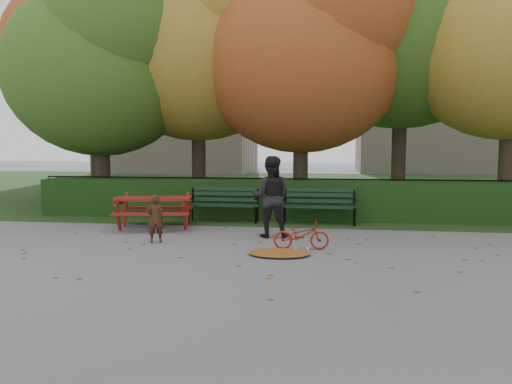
# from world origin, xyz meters

# --- Properties ---
(ground) EXTENTS (90.00, 90.00, 0.00)m
(ground) POSITION_xyz_m (0.00, 0.00, 0.00)
(ground) COLOR slate
(ground) RESTS_ON ground
(grass_strip) EXTENTS (90.00, 90.00, 0.00)m
(grass_strip) POSITION_xyz_m (0.00, 14.00, 0.01)
(grass_strip) COLOR #1C3214
(grass_strip) RESTS_ON ground
(building_left) EXTENTS (10.00, 7.00, 15.00)m
(building_left) POSITION_xyz_m (-9.00, 26.00, 7.50)
(building_left) COLOR #B09D8C
(building_left) RESTS_ON ground
(building_right) EXTENTS (9.00, 6.00, 12.00)m
(building_right) POSITION_xyz_m (8.00, 28.00, 6.00)
(building_right) COLOR #B09D8C
(building_right) RESTS_ON ground
(hedge) EXTENTS (13.00, 0.90, 1.00)m
(hedge) POSITION_xyz_m (0.00, 4.50, 0.50)
(hedge) COLOR black
(hedge) RESTS_ON ground
(iron_fence) EXTENTS (14.00, 0.04, 1.02)m
(iron_fence) POSITION_xyz_m (0.00, 5.30, 0.54)
(iron_fence) COLOR black
(iron_fence) RESTS_ON ground
(tree_a) EXTENTS (5.88, 5.60, 7.48)m
(tree_a) POSITION_xyz_m (-5.19, 5.58, 4.52)
(tree_a) COLOR #2F211A
(tree_a) RESTS_ON ground
(tree_b) EXTENTS (6.72, 6.40, 8.79)m
(tree_b) POSITION_xyz_m (-2.44, 6.75, 5.40)
(tree_b) COLOR #2F211A
(tree_b) RESTS_ON ground
(tree_c) EXTENTS (6.30, 6.00, 8.00)m
(tree_c) POSITION_xyz_m (0.83, 5.96, 4.82)
(tree_c) COLOR #2F211A
(tree_c) RESTS_ON ground
(tree_d) EXTENTS (7.14, 6.80, 9.58)m
(tree_d) POSITION_xyz_m (3.88, 7.23, 5.98)
(tree_d) COLOR #2F211A
(tree_d) RESTS_ON ground
(tree_f) EXTENTS (6.93, 6.60, 9.19)m
(tree_f) POSITION_xyz_m (-7.13, 9.24, 5.69)
(tree_f) COLOR #2F211A
(tree_f) RESTS_ON ground
(bench_left) EXTENTS (1.80, 0.57, 0.88)m
(bench_left) POSITION_xyz_m (-1.30, 3.70, 0.52)
(bench_left) COLOR black
(bench_left) RESTS_ON ground
(bench_right) EXTENTS (1.80, 0.57, 0.88)m
(bench_right) POSITION_xyz_m (1.10, 3.70, 0.52)
(bench_right) COLOR black
(bench_right) RESTS_ON ground
(picnic_table) EXTENTS (1.95, 1.69, 0.84)m
(picnic_table) POSITION_xyz_m (-2.71, 2.48, 0.57)
(picnic_table) COLOR maroon
(picnic_table) RESTS_ON ground
(leaf_pile) EXTENTS (1.14, 0.81, 0.08)m
(leaf_pile) POSITION_xyz_m (0.44, 0.08, 0.04)
(leaf_pile) COLOR #6E310F
(leaf_pile) RESTS_ON ground
(leaf_scatter) EXTENTS (9.00, 5.70, 0.01)m
(leaf_scatter) POSITION_xyz_m (0.00, 0.30, 0.01)
(leaf_scatter) COLOR #6E310F
(leaf_scatter) RESTS_ON ground
(child) EXTENTS (0.41, 0.33, 0.97)m
(child) POSITION_xyz_m (-2.12, 0.87, 0.48)
(child) COLOR #3B1F12
(child) RESTS_ON ground
(adult) EXTENTS (0.85, 0.67, 1.72)m
(adult) POSITION_xyz_m (0.10, 1.81, 0.86)
(adult) COLOR black
(adult) RESTS_ON ground
(bicycle) EXTENTS (1.07, 0.47, 0.54)m
(bicycle) POSITION_xyz_m (0.81, 0.63, 0.27)
(bicycle) COLOR maroon
(bicycle) RESTS_ON ground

